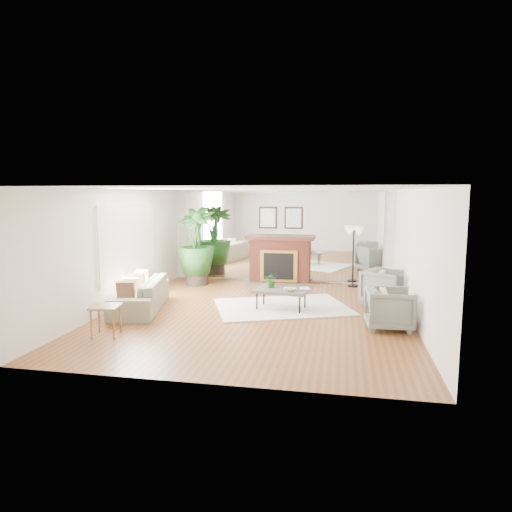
% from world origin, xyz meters
% --- Properties ---
extents(ground, '(7.00, 7.00, 0.00)m').
position_xyz_m(ground, '(0.00, 0.00, 0.00)').
color(ground, brown).
rests_on(ground, ground).
extents(wall_left, '(0.02, 7.00, 2.50)m').
position_xyz_m(wall_left, '(-2.99, 0.00, 1.25)').
color(wall_left, white).
rests_on(wall_left, ground).
extents(wall_right, '(0.02, 7.00, 2.50)m').
position_xyz_m(wall_right, '(2.99, 0.00, 1.25)').
color(wall_right, white).
rests_on(wall_right, ground).
extents(wall_back, '(6.00, 0.02, 2.50)m').
position_xyz_m(wall_back, '(0.00, 3.49, 1.25)').
color(wall_back, white).
rests_on(wall_back, ground).
extents(mirror_panel, '(5.40, 0.04, 2.40)m').
position_xyz_m(mirror_panel, '(0.00, 3.47, 1.25)').
color(mirror_panel, silver).
rests_on(mirror_panel, wall_back).
extents(window_panel, '(0.04, 2.40, 1.50)m').
position_xyz_m(window_panel, '(-2.96, 0.40, 1.35)').
color(window_panel, '#B2E09E').
rests_on(window_panel, wall_left).
extents(fireplace, '(1.85, 0.83, 2.05)m').
position_xyz_m(fireplace, '(0.00, 3.26, 0.66)').
color(fireplace, maroon).
rests_on(fireplace, ground).
extents(area_rug, '(3.23, 2.80, 0.03)m').
position_xyz_m(area_rug, '(0.43, 0.56, 0.01)').
color(area_rug, silver).
rests_on(area_rug, ground).
extents(coffee_table, '(1.17, 0.79, 0.44)m').
position_xyz_m(coffee_table, '(0.44, 0.37, 0.40)').
color(coffee_table, '#5B5147').
rests_on(coffee_table, ground).
extents(sofa, '(1.31, 2.33, 0.64)m').
position_xyz_m(sofa, '(-2.45, -0.16, 0.32)').
color(sofa, gray).
rests_on(sofa, ground).
extents(armchair_back, '(1.15, 1.14, 0.77)m').
position_xyz_m(armchair_back, '(2.60, 1.26, 0.39)').
color(armchair_back, gray).
rests_on(armchair_back, ground).
extents(armchair_front, '(0.86, 0.83, 0.73)m').
position_xyz_m(armchair_front, '(2.52, -0.59, 0.37)').
color(armchair_front, gray).
rests_on(armchair_front, ground).
extents(side_table, '(0.54, 0.54, 0.53)m').
position_xyz_m(side_table, '(-2.24, -1.93, 0.44)').
color(side_table, olive).
rests_on(side_table, ground).
extents(potted_ficus, '(1.13, 1.13, 2.05)m').
position_xyz_m(potted_ficus, '(-2.12, 2.59, 1.10)').
color(potted_ficus, black).
rests_on(potted_ficus, ground).
extents(floor_lamp, '(0.50, 0.28, 1.54)m').
position_xyz_m(floor_lamp, '(1.94, 3.10, 1.31)').
color(floor_lamp, black).
rests_on(floor_lamp, ground).
extents(tabletop_plant, '(0.33, 0.29, 0.33)m').
position_xyz_m(tabletop_plant, '(0.20, 0.53, 0.60)').
color(tabletop_plant, '#275A21').
rests_on(tabletop_plant, coffee_table).
extents(fruit_bowl, '(0.26, 0.26, 0.06)m').
position_xyz_m(fruit_bowl, '(0.62, 0.25, 0.46)').
color(fruit_bowl, olive).
rests_on(fruit_bowl, coffee_table).
extents(book, '(0.25, 0.30, 0.02)m').
position_xyz_m(book, '(0.82, 0.47, 0.45)').
color(book, olive).
rests_on(book, coffee_table).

